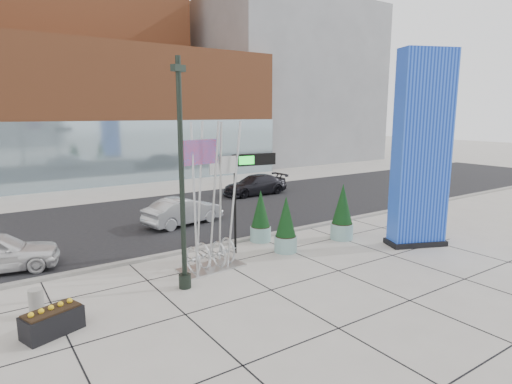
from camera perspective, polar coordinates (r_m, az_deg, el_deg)
ground at (r=14.32m, az=-3.71°, el=-12.50°), size 160.00×160.00×0.00m
street_asphalt at (r=23.07m, az=-16.53°, el=-3.94°), size 80.00×12.00×0.02m
curb_edge at (r=17.64m, az=-10.42°, el=-7.95°), size 80.00×0.30×0.12m
tower_podium at (r=39.13m, az=-23.38°, el=9.52°), size 34.00×10.00×11.00m
tower_glass_front at (r=34.57m, az=-21.46°, el=4.64°), size 34.00×0.60×5.00m
building_grey_parking at (r=54.41m, az=2.72°, el=14.07°), size 20.00×18.00×18.00m
blue_pylon at (r=19.07m, az=21.19°, el=4.80°), size 2.67×1.95×8.13m
lamp_post at (r=13.54m, az=-9.80°, el=-0.81°), size 0.49×0.40×7.25m
public_art_sculpture at (r=15.52m, az=-6.02°, el=-5.22°), size 2.41×1.31×5.33m
concrete_bollard at (r=13.73m, az=-27.24°, el=-12.97°), size 0.40×0.40×0.78m
overhead_street_sign at (r=17.11m, az=-0.90°, el=3.25°), size 1.89×0.41×3.99m
round_planter_east at (r=19.48m, az=11.44°, el=-2.75°), size 1.01×1.01×2.52m
round_planter_mid at (r=17.41m, az=3.99°, el=-4.49°), size 0.92×0.92×2.31m
round_planter_west at (r=18.81m, az=0.62°, el=-3.35°), size 0.92×0.92×2.29m
box_planter_north at (r=12.56m, az=-25.53°, el=-15.19°), size 1.57×1.13×0.78m
car_silver_mid at (r=21.96m, az=-9.66°, el=-2.56°), size 4.37×2.30×1.37m
car_dark_east at (r=29.57m, az=-0.13°, el=0.93°), size 4.67×1.91×1.35m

